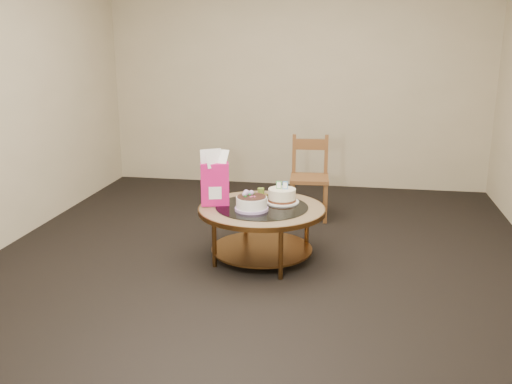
% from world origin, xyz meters
% --- Properties ---
extents(ground, '(5.00, 5.00, 0.00)m').
position_xyz_m(ground, '(0.00, 0.00, 0.00)').
color(ground, black).
rests_on(ground, ground).
extents(room_walls, '(4.52, 5.02, 2.61)m').
position_xyz_m(room_walls, '(0.00, 0.00, 1.54)').
color(room_walls, '#C4B594').
rests_on(room_walls, ground).
extents(coffee_table, '(1.02, 1.02, 0.46)m').
position_xyz_m(coffee_table, '(0.00, -0.00, 0.38)').
color(coffee_table, brown).
rests_on(coffee_table, ground).
extents(decorated_cake, '(0.26, 0.26, 0.15)m').
position_xyz_m(decorated_cake, '(-0.07, -0.11, 0.51)').
color(decorated_cake, '#B08CC6').
rests_on(decorated_cake, coffee_table).
extents(cream_cake, '(0.28, 0.28, 0.18)m').
position_xyz_m(cream_cake, '(0.14, 0.15, 0.51)').
color(cream_cake, white).
rests_on(cream_cake, coffee_table).
extents(gift_bag, '(0.25, 0.21, 0.44)m').
position_xyz_m(gift_bag, '(-0.38, -0.01, 0.68)').
color(gift_bag, '#CC136B').
rests_on(gift_bag, coffee_table).
extents(pillar_candle, '(0.12, 0.12, 0.08)m').
position_xyz_m(pillar_candle, '(-0.05, 0.28, 0.48)').
color(pillar_candle, '#E9C060').
rests_on(pillar_candle, coffee_table).
extents(dining_chair, '(0.40, 0.40, 0.82)m').
position_xyz_m(dining_chair, '(0.28, 1.23, 0.41)').
color(dining_chair, brown).
rests_on(dining_chair, ground).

